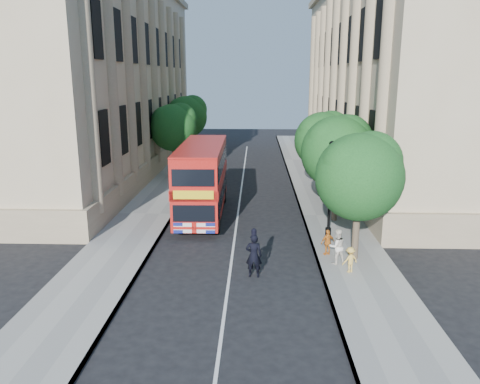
# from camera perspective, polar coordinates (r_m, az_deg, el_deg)

# --- Properties ---
(ground) EXTENTS (120.00, 120.00, 0.00)m
(ground) POSITION_cam_1_polar(r_m,az_deg,el_deg) (19.80, -1.46, -11.38)
(ground) COLOR black
(ground) RESTS_ON ground
(pavement_right) EXTENTS (3.50, 80.00, 0.12)m
(pavement_right) POSITION_cam_1_polar(r_m,az_deg,el_deg) (29.48, 10.96, -2.92)
(pavement_right) COLOR gray
(pavement_right) RESTS_ON ground
(pavement_left) EXTENTS (3.50, 80.00, 0.12)m
(pavement_left) POSITION_cam_1_polar(r_m,az_deg,el_deg) (29.91, -11.39, -2.69)
(pavement_left) COLOR gray
(pavement_left) RESTS_ON ground
(building_right) EXTENTS (12.00, 38.00, 18.00)m
(building_right) POSITION_cam_1_polar(r_m,az_deg,el_deg) (43.76, 19.41, 13.84)
(building_right) COLOR tan
(building_right) RESTS_ON ground
(building_left) EXTENTS (12.00, 38.00, 18.00)m
(building_left) POSITION_cam_1_polar(r_m,az_deg,el_deg) (44.45, -18.18, 13.93)
(building_left) COLOR tan
(building_left) RESTS_ON ground
(tree_right_near) EXTENTS (4.00, 4.00, 6.08)m
(tree_right_near) POSITION_cam_1_polar(r_m,az_deg,el_deg) (21.84, 14.45, 2.35)
(tree_right_near) COLOR #473828
(tree_right_near) RESTS_ON ground
(tree_right_mid) EXTENTS (4.20, 4.20, 6.37)m
(tree_right_mid) POSITION_cam_1_polar(r_m,az_deg,el_deg) (27.61, 11.87, 5.25)
(tree_right_mid) COLOR #473828
(tree_right_mid) RESTS_ON ground
(tree_right_far) EXTENTS (4.00, 4.00, 6.15)m
(tree_right_far) POSITION_cam_1_polar(r_m,az_deg,el_deg) (33.50, 10.14, 6.57)
(tree_right_far) COLOR #473828
(tree_right_far) RESTS_ON ground
(tree_left_far) EXTENTS (4.00, 4.00, 6.30)m
(tree_left_far) POSITION_cam_1_polar(r_m,az_deg,el_deg) (40.73, -8.12, 8.10)
(tree_left_far) COLOR #473828
(tree_left_far) RESTS_ON ground
(tree_left_back) EXTENTS (4.20, 4.20, 6.65)m
(tree_left_back) POSITION_cam_1_polar(r_m,az_deg,el_deg) (48.57, -6.49, 9.37)
(tree_left_back) COLOR #473828
(tree_left_back) RESTS_ON ground
(lamp_post) EXTENTS (0.32, 0.32, 5.16)m
(lamp_post) POSITION_cam_1_polar(r_m,az_deg,el_deg) (24.91, 10.89, -0.17)
(lamp_post) COLOR black
(lamp_post) RESTS_ON pavement_right
(double_decker_bus) EXTENTS (2.69, 9.54, 4.39)m
(double_decker_bus) POSITION_cam_1_polar(r_m,az_deg,el_deg) (28.77, -4.62, 1.74)
(double_decker_bus) COLOR #B1120C
(double_decker_bus) RESTS_ON ground
(box_van) EXTENTS (2.02, 4.50, 2.52)m
(box_van) POSITION_cam_1_polar(r_m,az_deg,el_deg) (30.21, -5.71, -0.00)
(box_van) COLOR black
(box_van) RESTS_ON ground
(police_constable) EXTENTS (0.73, 0.50, 1.94)m
(police_constable) POSITION_cam_1_polar(r_m,az_deg,el_deg) (20.30, 1.69, -7.75)
(police_constable) COLOR black
(police_constable) RESTS_ON ground
(woman_pedestrian) EXTENTS (0.92, 0.78, 1.64)m
(woman_pedestrian) POSITION_cam_1_polar(r_m,az_deg,el_deg) (21.86, 11.75, -6.52)
(woman_pedestrian) COLOR silver
(woman_pedestrian) RESTS_ON pavement_right
(child_a) EXTENTS (0.80, 0.59, 1.26)m
(child_a) POSITION_cam_1_polar(r_m,az_deg,el_deg) (22.87, 10.64, -6.05)
(child_a) COLOR orange
(child_a) RESTS_ON pavement_right
(child_b) EXTENTS (0.85, 0.70, 1.15)m
(child_b) POSITION_cam_1_polar(r_m,az_deg,el_deg) (21.14, 13.27, -8.03)
(child_b) COLOR #E4B74D
(child_b) RESTS_ON pavement_right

